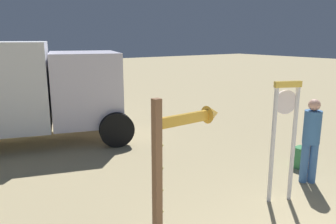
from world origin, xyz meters
TOP-DOWN VIEW (x-y plane):
  - standing_clock at (1.06, 2.25)m, footprint 0.46×0.25m
  - arrow_sign at (-1.03, 2.34)m, footprint 1.14×0.26m
  - person_near_clock at (2.13, 2.39)m, footprint 0.32×0.32m
  - backpack at (2.67, 2.96)m, footprint 0.28×0.24m

SIDE VIEW (x-z plane):
  - backpack at x=2.67m, z-range 0.00..0.46m
  - person_near_clock at x=2.13m, z-range 0.10..1.76m
  - standing_clock at x=1.06m, z-range 0.24..2.34m
  - arrow_sign at x=-1.03m, z-range 0.35..2.41m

